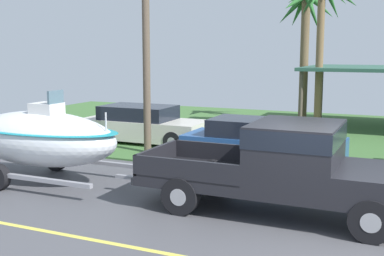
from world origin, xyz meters
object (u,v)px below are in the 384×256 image
at_px(pickup_truck_towing, 294,165).
at_px(palm_tree_near_right, 304,24).
at_px(palm_tree_far_left, 322,9).
at_px(parked_sedan_far, 143,125).
at_px(boat_on_trailer, 41,138).
at_px(parked_sedan_near, 261,143).
at_px(utility_pole, 146,38).

bearing_deg(pickup_truck_towing, palm_tree_near_right, 101.04).
relative_size(pickup_truck_towing, palm_tree_far_left, 0.92).
bearing_deg(parked_sedan_far, pickup_truck_towing, -40.08).
bearing_deg(boat_on_trailer, parked_sedan_far, 92.67).
distance_m(parked_sedan_near, palm_tree_near_right, 10.02).
xyz_separation_m(pickup_truck_towing, palm_tree_far_left, (-1.39, 10.80, 3.93)).
bearing_deg(boat_on_trailer, palm_tree_far_left, 64.36).
height_order(parked_sedan_near, palm_tree_far_left, palm_tree_far_left).
distance_m(palm_tree_far_left, utility_pole, 8.05).
relative_size(palm_tree_near_right, utility_pole, 0.86).
xyz_separation_m(parked_sedan_near, palm_tree_far_left, (0.47, 6.75, 4.33)).
height_order(parked_sedan_far, palm_tree_near_right, palm_tree_near_right).
bearing_deg(palm_tree_near_right, parked_sedan_near, -85.47).
distance_m(boat_on_trailer, parked_sedan_near, 6.24).
distance_m(pickup_truck_towing, utility_pole, 7.58).
relative_size(palm_tree_far_left, utility_pole, 0.89).
relative_size(boat_on_trailer, parked_sedan_far, 1.23).
bearing_deg(utility_pole, pickup_truck_towing, -35.82).
relative_size(pickup_truck_towing, boat_on_trailer, 1.04).
xyz_separation_m(boat_on_trailer, palm_tree_near_right, (3.99, 13.26, 3.43)).
height_order(parked_sedan_near, palm_tree_near_right, palm_tree_near_right).
xyz_separation_m(parked_sedan_near, parked_sedan_far, (-4.98, 1.70, 0.00)).
bearing_deg(parked_sedan_far, parked_sedan_near, -18.85).
bearing_deg(pickup_truck_towing, parked_sedan_far, 139.92).
distance_m(pickup_truck_towing, palm_tree_near_right, 13.95).
height_order(boat_on_trailer, parked_sedan_near, boat_on_trailer).
height_order(pickup_truck_towing, utility_pole, utility_pole).
height_order(pickup_truck_towing, palm_tree_far_left, palm_tree_far_left).
bearing_deg(boat_on_trailer, pickup_truck_towing, 0.00).
distance_m(pickup_truck_towing, palm_tree_far_left, 11.58).
relative_size(parked_sedan_near, palm_tree_near_right, 0.75).
bearing_deg(boat_on_trailer, palm_tree_near_right, 73.26).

